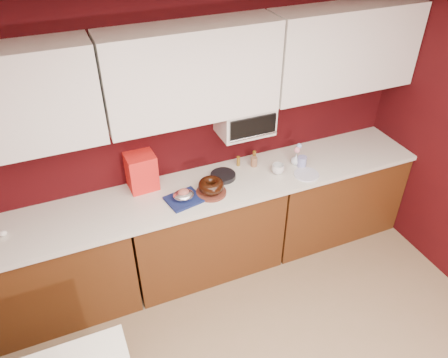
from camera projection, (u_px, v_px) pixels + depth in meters
name	position (u px, v px, depth m)	size (l,w,h in m)	color
ceiling	(425.00, 117.00, 1.24)	(4.00, 4.50, 0.02)	white
wall_back	(188.00, 135.00, 3.65)	(4.00, 0.02, 2.50)	#380709
base_cabinet_left	(48.00, 274.00, 3.48)	(1.31, 0.58, 0.86)	#532B10
base_cabinet_center	(204.00, 230.00, 3.90)	(1.31, 0.58, 0.86)	#532B10
base_cabinet_right	(330.00, 195.00, 4.32)	(1.31, 0.58, 0.86)	#532B10
countertop	(203.00, 190.00, 3.64)	(4.00, 0.62, 0.04)	silver
upper_cabinet_center	(192.00, 73.00, 3.18)	(1.31, 0.33, 0.70)	white
upper_cabinet_right	(344.00, 49.00, 3.60)	(1.31, 0.33, 0.70)	white
toaster_oven	(245.00, 119.00, 3.61)	(0.45, 0.30, 0.25)	white
toaster_oven_door	(253.00, 128.00, 3.49)	(0.40, 0.02, 0.18)	black
toaster_oven_handle	(254.00, 137.00, 3.53)	(0.02, 0.02, 0.42)	silver
cake_base	(211.00, 192.00, 3.56)	(0.25, 0.25, 0.02)	maroon
bundt_cake	(211.00, 186.00, 3.52)	(0.21, 0.21, 0.09)	black
navy_towel	(184.00, 199.00, 3.49)	(0.27, 0.23, 0.02)	navy
foil_ham_nest	(184.00, 195.00, 3.46)	(0.17, 0.14, 0.06)	white
roasted_ham	(183.00, 192.00, 3.45)	(0.09, 0.08, 0.06)	#B25C51
pandoro_box	(141.00, 171.00, 3.55)	(0.23, 0.21, 0.31)	red
dark_pan	(223.00, 176.00, 3.74)	(0.22, 0.22, 0.04)	black
coffee_mug	(278.00, 168.00, 3.78)	(0.10, 0.10, 0.11)	silver
blue_jar	(302.00, 162.00, 3.87)	(0.08, 0.08, 0.10)	#1C289B
flower_vase	(296.00, 159.00, 3.89)	(0.08, 0.08, 0.11)	silver
flower_pink	(297.00, 150.00, 3.84)	(0.05, 0.05, 0.05)	pink
flower_blue	(299.00, 146.00, 3.85)	(0.05, 0.05, 0.05)	#94B5ED
china_plate	(306.00, 174.00, 3.78)	(0.22, 0.22, 0.01)	white
amber_bottle	(238.00, 161.00, 3.88)	(0.03, 0.03, 0.09)	brown
paper_cup	(254.00, 162.00, 3.87)	(0.06, 0.06, 0.09)	brown
egg_right	(3.00, 233.00, 3.15)	(0.06, 0.05, 0.05)	white
amber_bottle_tall	(254.00, 156.00, 3.94)	(0.03, 0.03, 0.10)	brown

